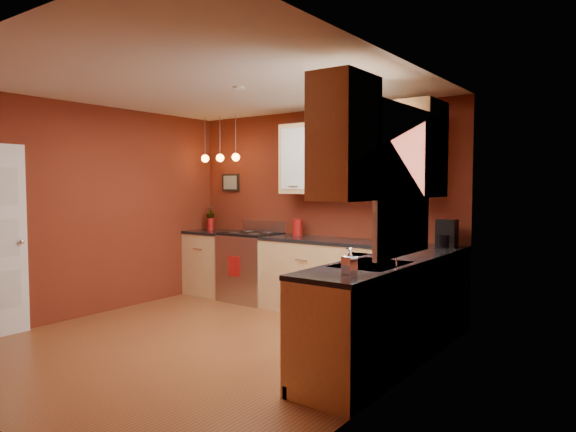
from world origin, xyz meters
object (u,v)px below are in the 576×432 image
Objects in this scene: red_canister at (298,227)px; soap_pump at (349,261)px; gas_range at (251,266)px; sink at (372,267)px; coffee_maker at (447,235)px.

red_canister is 2.97m from soap_pump.
soap_pump is (2.71, -2.05, 0.56)m from gas_range.
gas_range is 3.05m from sink.
coffee_maker is at bearing -2.35° from red_canister.
sink reaches higher than soap_pump.
gas_range is at bearing 150.22° from sink.
sink is 3.45× the size of soap_pump.
sink is (2.62, -1.50, 0.43)m from gas_range.
sink is at bearing -29.78° from gas_range.
gas_range is 5.47× the size of soap_pump.
soap_pump is (-0.02, -2.10, -0.04)m from coffee_maker.
red_canister is 2.03m from coffee_maker.
soap_pump is at bearing -47.35° from red_canister.
sink reaches higher than red_canister.
gas_range is 0.91m from red_canister.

